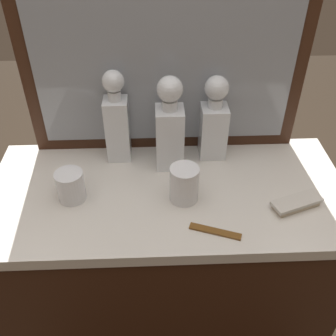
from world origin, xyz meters
TOP-DOWN VIEW (x-y plane):
  - dresser at (0.00, 0.00)m, footprint 1.05×0.49m
  - dresser_mirror at (0.00, 0.22)m, footprint 0.84×0.03m
  - crystal_decanter_far_right at (-0.15, 0.17)m, footprint 0.07×0.07m
  - crystal_decanter_front at (0.15, 0.17)m, footprint 0.08×0.08m
  - crystal_decanter_rear at (0.01, 0.12)m, footprint 0.08×0.08m
  - crystal_tumbler_center at (-0.27, -0.02)m, footprint 0.08×0.08m
  - crystal_tumbler_rear at (0.04, -0.04)m, footprint 0.08×0.08m
  - silver_brush_rear at (0.35, -0.08)m, footprint 0.15×0.10m
  - tortoiseshell_comb at (0.11, -0.17)m, footprint 0.13×0.06m

SIDE VIEW (x-z plane):
  - dresser at x=0.00m, z-range 0.00..0.86m
  - tortoiseshell_comb at x=0.11m, z-range 0.86..0.86m
  - silver_brush_rear at x=0.35m, z-range 0.86..0.88m
  - crystal_tumbler_center at x=-0.27m, z-range 0.85..0.94m
  - crystal_tumbler_rear at x=0.04m, z-range 0.85..0.96m
  - crystal_decanter_front at x=0.15m, z-range 0.83..1.10m
  - crystal_decanter_far_right at x=-0.15m, z-range 0.83..1.12m
  - crystal_decanter_rear at x=0.01m, z-range 0.83..1.12m
  - dresser_mirror at x=0.00m, z-range 0.86..1.56m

